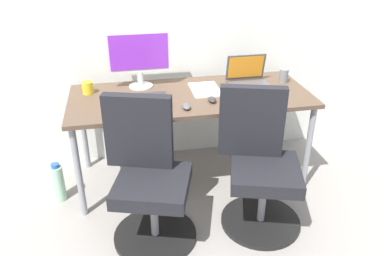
{
  "coord_description": "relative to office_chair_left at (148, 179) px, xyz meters",
  "views": [
    {
      "loc": [
        -0.5,
        -2.6,
        1.81
      ],
      "look_at": [
        0.0,
        -0.05,
        0.47
      ],
      "focal_mm": 36.22,
      "sensor_mm": 36.0,
      "label": 1
    }
  ],
  "objects": [
    {
      "name": "notebook",
      "position": [
        -0.13,
        0.34,
        0.31
      ],
      "size": [
        0.21,
        0.15,
        0.03
      ],
      "primitive_type": "cube",
      "color": "purple",
      "rests_on": "desk"
    },
    {
      "name": "ground_plane",
      "position": [
        0.38,
        0.59,
        -0.42
      ],
      "size": [
        5.28,
        5.28,
        0.0
      ],
      "primitive_type": "plane",
      "color": "gray"
    },
    {
      "name": "water_bottle_on_floor",
      "position": [
        -0.63,
        0.48,
        -0.28
      ],
      "size": [
        0.09,
        0.09,
        0.31
      ],
      "color": "#A5D8B2",
      "rests_on": "ground"
    },
    {
      "name": "back_wall",
      "position": [
        0.38,
        1.03,
        0.88
      ],
      "size": [
        4.4,
        0.04,
        2.6
      ],
      "primitive_type": "cube",
      "color": "silver",
      "rests_on": "ground"
    },
    {
      "name": "desk",
      "position": [
        0.38,
        0.59,
        0.24
      ],
      "size": [
        1.76,
        0.73,
        0.72
      ],
      "color": "brown",
      "rests_on": "ground"
    },
    {
      "name": "keyboard_by_monitor",
      "position": [
        0.03,
        0.59,
        0.31
      ],
      "size": [
        0.34,
        0.12,
        0.02
      ],
      "primitive_type": "cube",
      "color": "#2D2D2D",
      "rests_on": "desk"
    },
    {
      "name": "mouse_by_monitor",
      "position": [
        0.5,
        0.43,
        0.32
      ],
      "size": [
        0.06,
        0.1,
        0.03
      ],
      "primitive_type": "ellipsoid",
      "color": "#2D2D2D",
      "rests_on": "desk"
    },
    {
      "name": "pen_cup",
      "position": [
        1.15,
        0.7,
        0.35
      ],
      "size": [
        0.07,
        0.07,
        0.1
      ],
      "primitive_type": "cylinder",
      "color": "slate",
      "rests_on": "desk"
    },
    {
      "name": "coffee_mug",
      "position": [
        -0.36,
        0.75,
        0.35
      ],
      "size": [
        0.08,
        0.08,
        0.09
      ],
      "primitive_type": "cylinder",
      "color": "yellow",
      "rests_on": "desk"
    },
    {
      "name": "office_chair_left",
      "position": [
        0.0,
        0.0,
        0.0
      ],
      "size": [
        0.55,
        0.55,
        0.94
      ],
      "color": "black",
      "rests_on": "ground"
    },
    {
      "name": "desktop_monitor",
      "position": [
        0.03,
        0.81,
        0.55
      ],
      "size": [
        0.48,
        0.18,
        0.43
      ],
      "color": "silver",
      "rests_on": "desk"
    },
    {
      "name": "open_laptop",
      "position": [
        0.86,
        0.69,
        0.36
      ],
      "size": [
        0.31,
        0.26,
        0.23
      ],
      "color": "#4C4C51",
      "rests_on": "desk"
    },
    {
      "name": "paper_pile",
      "position": [
        0.5,
        0.65,
        0.31
      ],
      "size": [
        0.21,
        0.3,
        0.01
      ],
      "primitive_type": "cube",
      "color": "white",
      "rests_on": "desk"
    },
    {
      "name": "keyboard_by_laptop",
      "position": [
        0.82,
        0.33,
        0.31
      ],
      "size": [
        0.34,
        0.12,
        0.02
      ],
      "primitive_type": "cube",
      "color": "silver",
      "rests_on": "desk"
    },
    {
      "name": "mouse_by_laptop",
      "position": [
        0.3,
        0.34,
        0.32
      ],
      "size": [
        0.06,
        0.1,
        0.03
      ],
      "primitive_type": "ellipsoid",
      "color": "#515156",
      "rests_on": "desk"
    },
    {
      "name": "office_chair_right",
      "position": [
        0.73,
        0.0,
        0.0
      ],
      "size": [
        0.55,
        0.55,
        0.94
      ],
      "color": "black",
      "rests_on": "ground"
    }
  ]
}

